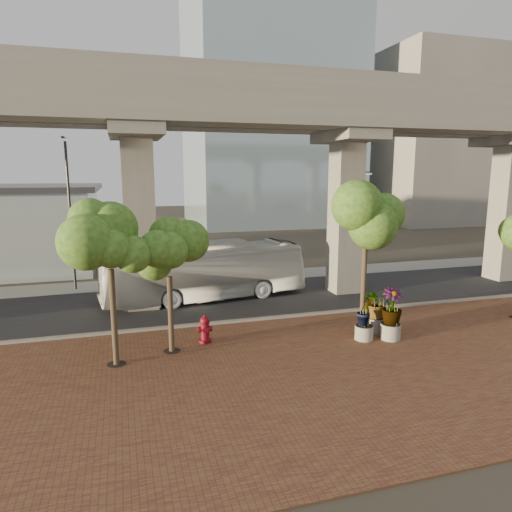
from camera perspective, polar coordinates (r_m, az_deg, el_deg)
name	(u,v)px	position (r m, az deg, el deg)	size (l,w,h in m)	color
ground	(259,309)	(24.80, 0.41, -6.59)	(160.00, 160.00, 0.00)	#353126
brick_plaza	(321,368)	(17.75, 8.13, -13.67)	(70.00, 13.00, 0.06)	brown
asphalt_road	(249,299)	(26.63, -0.85, -5.35)	(90.00, 8.00, 0.04)	black
curb_strip	(271,318)	(22.95, 1.87, -7.80)	(70.00, 0.25, 0.16)	gray
far_sidewalk	(228,278)	(31.80, -3.52, -2.75)	(90.00, 3.00, 0.06)	gray
transit_viaduct	(249,172)	(25.64, -0.89, 10.48)	(72.00, 5.60, 12.40)	gray
midrise_block	(435,140)	(74.05, 21.52, 13.35)	(18.00, 16.00, 24.00)	gray
transit_bus	(205,272)	(26.32, -6.39, -2.00)	(2.74, 11.68, 3.26)	silver
fire_hydrant	(205,329)	(19.88, -6.40, -9.06)	(0.61, 0.55, 1.22)	maroon
planter_front	(377,304)	(21.46, 14.85, -5.86)	(1.95, 1.95, 2.15)	gray
planter_right	(392,308)	(20.72, 16.60, -6.31)	(2.14, 2.14, 2.28)	gray
planter_left	(365,313)	(20.42, 13.44, -7.00)	(1.76, 1.76, 1.94)	gray
street_tree_far_west	(110,243)	(17.34, -17.84, 1.52)	(3.33, 3.33, 6.20)	#4F412D
street_tree_near_west	(169,255)	(18.24, -10.87, 0.15)	(3.08, 3.08, 5.42)	#4F412D
street_tree_near_east	(366,222)	(20.35, 13.61, 4.11)	(3.40, 3.40, 6.63)	#4F412D
streetlamp_west	(69,204)	(29.89, -22.30, 6.06)	(0.46, 1.34, 9.24)	#2D2D32
streetlamp_east	(361,215)	(33.80, 13.04, 5.04)	(0.36, 1.05, 7.28)	#323338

